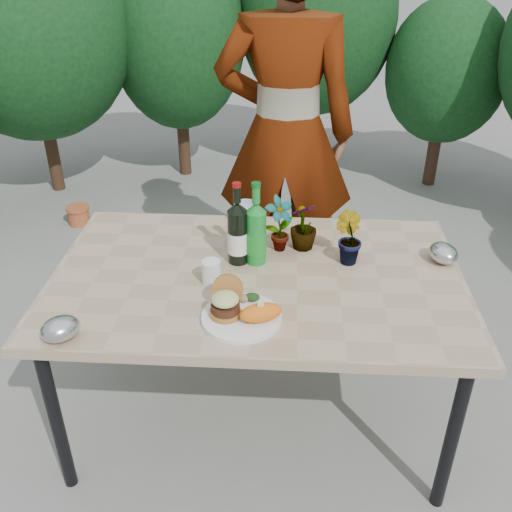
# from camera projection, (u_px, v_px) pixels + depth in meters

# --- Properties ---
(ground) EXTENTS (80.00, 80.00, 0.00)m
(ground) POSITION_uv_depth(u_px,v_px,m) (257.00, 412.00, 2.61)
(ground) COLOR slate
(ground) RESTS_ON ground
(patio_table) EXTENTS (1.60, 1.00, 0.75)m
(patio_table) POSITION_uv_depth(u_px,v_px,m) (257.00, 286.00, 2.25)
(patio_table) COLOR tan
(patio_table) RESTS_ON ground
(shrub_hedge) EXTENTS (6.80, 5.02, 2.08)m
(shrub_hedge) POSITION_uv_depth(u_px,v_px,m) (297.00, 72.00, 3.47)
(shrub_hedge) COLOR #382316
(shrub_hedge) RESTS_ON ground
(dinner_plate) EXTENTS (0.28, 0.28, 0.01)m
(dinner_plate) POSITION_uv_depth(u_px,v_px,m) (242.00, 317.00, 1.97)
(dinner_plate) COLOR white
(dinner_plate) RESTS_ON patio_table
(burger_stack) EXTENTS (0.11, 0.16, 0.11)m
(burger_stack) POSITION_uv_depth(u_px,v_px,m) (226.00, 301.00, 1.96)
(burger_stack) COLOR #B7722D
(burger_stack) RESTS_ON dinner_plate
(sweet_potato) EXTENTS (0.17, 0.12, 0.06)m
(sweet_potato) POSITION_uv_depth(u_px,v_px,m) (261.00, 313.00, 1.93)
(sweet_potato) COLOR orange
(sweet_potato) RESTS_ON dinner_plate
(grilled_veg) EXTENTS (0.08, 0.05, 0.03)m
(grilled_veg) POSITION_uv_depth(u_px,v_px,m) (248.00, 297.00, 2.04)
(grilled_veg) COLOR olive
(grilled_veg) RESTS_ON dinner_plate
(wine_bottle) EXTENTS (0.08, 0.08, 0.34)m
(wine_bottle) POSITION_uv_depth(u_px,v_px,m) (238.00, 234.00, 2.24)
(wine_bottle) COLOR black
(wine_bottle) RESTS_ON patio_table
(sparkling_water) EXTENTS (0.08, 0.08, 0.34)m
(sparkling_water) POSITION_uv_depth(u_px,v_px,m) (256.00, 234.00, 2.24)
(sparkling_water) COLOR #178129
(sparkling_water) RESTS_ON patio_table
(plastic_cup) EXTENTS (0.07, 0.07, 0.09)m
(plastic_cup) POSITION_uv_depth(u_px,v_px,m) (212.00, 272.00, 2.15)
(plastic_cup) COLOR white
(plastic_cup) RESTS_ON patio_table
(seedling_left) EXTENTS (0.15, 0.14, 0.24)m
(seedling_left) POSITION_uv_depth(u_px,v_px,m) (279.00, 224.00, 2.33)
(seedling_left) COLOR #2B5F20
(seedling_left) RESTS_ON patio_table
(seedling_mid) EXTENTS (0.15, 0.15, 0.21)m
(seedling_mid) POSITION_uv_depth(u_px,v_px,m) (348.00, 238.00, 2.25)
(seedling_mid) COLOR #2B591E
(seedling_mid) RESTS_ON patio_table
(seedling_right) EXTENTS (0.16, 0.16, 0.21)m
(seedling_right) POSITION_uv_depth(u_px,v_px,m) (303.00, 226.00, 2.35)
(seedling_right) COLOR #26511B
(seedling_right) RESTS_ON patio_table
(blue_bowl) EXTENTS (0.13, 0.13, 0.09)m
(blue_bowl) POSITION_uv_depth(u_px,v_px,m) (246.00, 213.00, 2.58)
(blue_bowl) COLOR silver
(blue_bowl) RESTS_ON patio_table
(foil_packet_left) EXTENTS (0.17, 0.17, 0.08)m
(foil_packet_left) POSITION_uv_depth(u_px,v_px,m) (60.00, 329.00, 1.86)
(foil_packet_left) COLOR #AFB1B6
(foil_packet_left) RESTS_ON patio_table
(foil_packet_right) EXTENTS (0.15, 0.16, 0.08)m
(foil_packet_right) POSITION_uv_depth(u_px,v_px,m) (443.00, 253.00, 2.29)
(foil_packet_right) COLOR #B6B8BD
(foil_packet_right) RESTS_ON patio_table
(person) EXTENTS (0.73, 0.49, 1.98)m
(person) POSITION_uv_depth(u_px,v_px,m) (285.00, 135.00, 2.91)
(person) COLOR #97674B
(person) RESTS_ON ground
(terracotta_pot) EXTENTS (0.17, 0.17, 0.14)m
(terracotta_pot) POSITION_uv_depth(u_px,v_px,m) (79.00, 215.00, 4.18)
(terracotta_pot) COLOR #B4572E
(terracotta_pot) RESTS_ON ground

